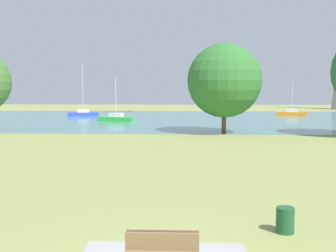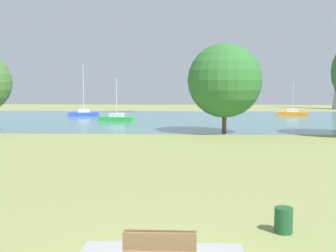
{
  "view_description": "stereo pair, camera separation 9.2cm",
  "coord_description": "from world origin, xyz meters",
  "px_view_note": "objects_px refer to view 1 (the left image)",
  "views": [
    {
      "loc": [
        0.58,
        -9.74,
        4.47
      ],
      "look_at": [
        -0.77,
        20.25,
        1.7
      ],
      "focal_mm": 44.02,
      "sensor_mm": 36.0,
      "label": 1
    },
    {
      "loc": [
        0.67,
        -9.74,
        4.47
      ],
      "look_at": [
        -0.77,
        20.25,
        1.7
      ],
      "focal_mm": 44.02,
      "sensor_mm": 36.0,
      "label": 2
    }
  ],
  "objects_px": {
    "litter_bin": "(285,220)",
    "sailboat_blue": "(83,113)",
    "sailboat_orange": "(292,113)",
    "tree_east_far": "(224,81)",
    "sailboat_green": "(116,118)",
    "bench_facing_water": "(163,248)"
  },
  "relations": [
    {
      "from": "sailboat_orange",
      "to": "sailboat_green",
      "type": "distance_m",
      "value": 29.53
    },
    {
      "from": "bench_facing_water",
      "to": "sailboat_orange",
      "type": "xyz_separation_m",
      "value": [
        17.71,
        57.73,
        -0.02
      ]
    },
    {
      "from": "sailboat_blue",
      "to": "sailboat_orange",
      "type": "bearing_deg",
      "value": 4.95
    },
    {
      "from": "sailboat_green",
      "to": "bench_facing_water",
      "type": "bearing_deg",
      "value": -78.76
    },
    {
      "from": "sailboat_orange",
      "to": "sailboat_green",
      "type": "xyz_separation_m",
      "value": [
        -26.66,
        -12.7,
        0.0
      ]
    },
    {
      "from": "sailboat_orange",
      "to": "tree_east_far",
      "type": "relative_size",
      "value": 0.61
    },
    {
      "from": "bench_facing_water",
      "to": "sailboat_orange",
      "type": "bearing_deg",
      "value": 72.94
    },
    {
      "from": "sailboat_green",
      "to": "sailboat_blue",
      "type": "bearing_deg",
      "value": 125.44
    },
    {
      "from": "litter_bin",
      "to": "tree_east_far",
      "type": "height_order",
      "value": "tree_east_far"
    },
    {
      "from": "sailboat_blue",
      "to": "tree_east_far",
      "type": "xyz_separation_m",
      "value": [
        20.17,
        -24.26,
        4.73
      ]
    },
    {
      "from": "litter_bin",
      "to": "bench_facing_water",
      "type": "bearing_deg",
      "value": -145.03
    },
    {
      "from": "litter_bin",
      "to": "tree_east_far",
      "type": "distance_m",
      "value": 28.42
    },
    {
      "from": "bench_facing_water",
      "to": "tree_east_far",
      "type": "distance_m",
      "value": 31.22
    },
    {
      "from": "litter_bin",
      "to": "sailboat_green",
      "type": "distance_m",
      "value": 44.31
    },
    {
      "from": "sailboat_blue",
      "to": "tree_east_far",
      "type": "relative_size",
      "value": 0.91
    },
    {
      "from": "bench_facing_water",
      "to": "tree_east_far",
      "type": "relative_size",
      "value": 0.2
    },
    {
      "from": "tree_east_far",
      "to": "litter_bin",
      "type": "bearing_deg",
      "value": -91.25
    },
    {
      "from": "bench_facing_water",
      "to": "sailboat_blue",
      "type": "relative_size",
      "value": 0.22
    },
    {
      "from": "sailboat_orange",
      "to": "tree_east_far",
      "type": "bearing_deg",
      "value": -116.33
    },
    {
      "from": "sailboat_blue",
      "to": "sailboat_green",
      "type": "xyz_separation_m",
      "value": [
        6.97,
        -9.79,
        -0.03
      ]
    },
    {
      "from": "litter_bin",
      "to": "sailboat_blue",
      "type": "xyz_separation_m",
      "value": [
        -19.56,
        52.27,
        0.08
      ]
    },
    {
      "from": "bench_facing_water",
      "to": "litter_bin",
      "type": "relative_size",
      "value": 2.25
    }
  ]
}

